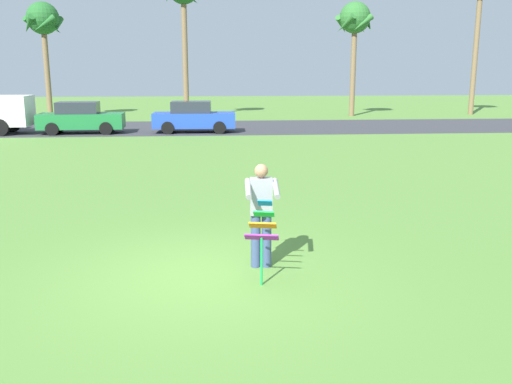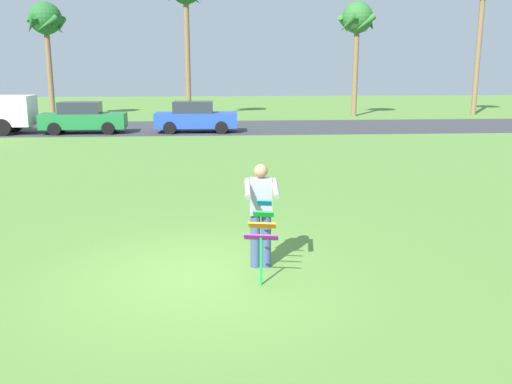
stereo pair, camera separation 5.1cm
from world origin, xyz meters
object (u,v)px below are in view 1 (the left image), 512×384
object	(u,v)px
kite_held	(263,229)
palm_tree_centre_far	(355,22)
parked_car_blue	(194,117)
parked_car_green	(81,118)
person_kite_flyer	(261,212)
palm_tree_left_near	(43,23)

from	to	relation	value
kite_held	palm_tree_centre_far	bearing A→B (deg)	73.14
kite_held	parked_car_blue	size ratio (longest dim) A/B	0.29
kite_held	parked_car_green	xyz separation A→B (m)	(-7.29, 20.88, -0.07)
parked_car_green	person_kite_flyer	bearing A→B (deg)	-70.10
parked_car_blue	palm_tree_left_near	size ratio (longest dim) A/B	0.56
parked_car_green	parked_car_blue	bearing A→B (deg)	0.02
person_kite_flyer	palm_tree_left_near	world-z (taller)	palm_tree_left_near
palm_tree_centre_far	person_kite_flyer	bearing A→B (deg)	-107.14
parked_car_green	parked_car_blue	distance (m)	5.71
palm_tree_left_near	parked_car_blue	bearing A→B (deg)	-45.22
kite_held	parked_car_green	world-z (taller)	parked_car_green
palm_tree_left_near	person_kite_flyer	bearing A→B (deg)	-69.06
person_kite_flyer	parked_car_blue	xyz separation A→B (m)	(-1.62, 20.26, -0.18)
person_kite_flyer	parked_car_blue	world-z (taller)	person_kite_flyer
parked_car_blue	palm_tree_left_near	distance (m)	15.18
parked_car_green	palm_tree_centre_far	bearing A→B (deg)	29.91
person_kite_flyer	kite_held	world-z (taller)	person_kite_flyer
palm_tree_centre_far	palm_tree_left_near	bearing A→B (deg)	178.41
kite_held	palm_tree_left_near	bearing A→B (deg)	110.49
person_kite_flyer	parked_car_blue	bearing A→B (deg)	94.56
palm_tree_left_near	palm_tree_centre_far	size ratio (longest dim) A/B	0.98
kite_held	palm_tree_centre_far	distance (m)	32.21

